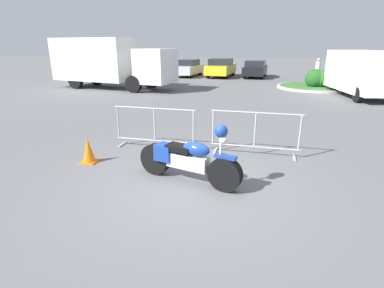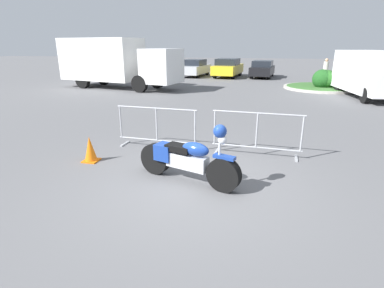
{
  "view_description": "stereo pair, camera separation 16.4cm",
  "coord_description": "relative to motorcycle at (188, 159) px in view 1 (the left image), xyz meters",
  "views": [
    {
      "loc": [
        1.05,
        -5.11,
        2.57
      ],
      "look_at": [
        -0.1,
        0.57,
        0.65
      ],
      "focal_mm": 28.0,
      "sensor_mm": 36.0,
      "label": 1
    },
    {
      "loc": [
        1.21,
        -5.08,
        2.57
      ],
      "look_at": [
        -0.1,
        0.57,
        0.65
      ],
      "focal_mm": 28.0,
      "sensor_mm": 36.0,
      "label": 2
    }
  ],
  "objects": [
    {
      "name": "parked_car_yellow",
      "position": [
        -1.6,
        20.61,
        0.29
      ],
      "size": [
        2.3,
        4.62,
        1.51
      ],
      "rotation": [
        0.0,
        0.0,
        1.46
      ],
      "color": "yellow",
      "rests_on": "ground"
    },
    {
      "name": "ground_plane",
      "position": [
        0.1,
        -0.17,
        -0.48
      ],
      "size": [
        120.0,
        120.0,
        0.0
      ],
      "primitive_type": "plane",
      "color": "#5B5B5E"
    },
    {
      "name": "parked_car_black",
      "position": [
        1.24,
        20.75,
        0.22
      ],
      "size": [
        2.08,
        4.19,
        1.37
      ],
      "rotation": [
        0.0,
        0.0,
        1.46
      ],
      "color": "black",
      "rests_on": "ground"
    },
    {
      "name": "planter_island",
      "position": [
        4.9,
        14.57,
        -0.14
      ],
      "size": [
        4.47,
        4.47,
        1.19
      ],
      "color": "#ADA89E",
      "rests_on": "ground"
    },
    {
      "name": "traffic_cone",
      "position": [
        -2.44,
        0.55,
        -0.19
      ],
      "size": [
        0.34,
        0.34,
        0.59
      ],
      "color": "orange",
      "rests_on": "ground"
    },
    {
      "name": "pedestrian",
      "position": [
        5.59,
        18.02,
        0.44
      ],
      "size": [
        0.48,
        0.48,
        1.69
      ],
      "rotation": [
        0.0,
        0.0,
        3.78
      ],
      "color": "#262838",
      "rests_on": "ground"
    },
    {
      "name": "motorcycle",
      "position": [
        0.0,
        0.0,
        0.0
      ],
      "size": [
        2.16,
        0.86,
        1.25
      ],
      "rotation": [
        0.0,
        0.0,
        -0.32
      ],
      "color": "black",
      "rests_on": "ground"
    },
    {
      "name": "delivery_van",
      "position": [
        6.56,
        11.94,
        0.76
      ],
      "size": [
        2.65,
        5.23,
        2.31
      ],
      "rotation": [
        0.0,
        0.0,
        -1.43
      ],
      "color": "white",
      "rests_on": "ground"
    },
    {
      "name": "parked_car_maroon",
      "position": [
        -10.1,
        20.56,
        0.29
      ],
      "size": [
        2.31,
        4.65,
        1.52
      ],
      "rotation": [
        0.0,
        0.0,
        1.46
      ],
      "color": "maroon",
      "rests_on": "ground"
    },
    {
      "name": "parked_car_white",
      "position": [
        -7.27,
        20.61,
        0.23
      ],
      "size": [
        2.12,
        4.27,
        1.4
      ],
      "rotation": [
        0.0,
        0.0,
        1.46
      ],
      "color": "white",
      "rests_on": "ground"
    },
    {
      "name": "crowd_barrier_far",
      "position": [
        1.27,
        1.82,
        0.08
      ],
      "size": [
        2.16,
        0.54,
        1.07
      ],
      "rotation": [
        0.0,
        0.0,
        -0.05
      ],
      "color": "#9EA0A5",
      "rests_on": "ground"
    },
    {
      "name": "box_truck",
      "position": [
        -7.69,
        12.22,
        1.16
      ],
      "size": [
        7.99,
        3.74,
        2.98
      ],
      "rotation": [
        0.0,
        0.0,
        -0.2
      ],
      "color": "white",
      "rests_on": "ground"
    },
    {
      "name": "crowd_barrier_near",
      "position": [
        -1.27,
        1.82,
        0.08
      ],
      "size": [
        2.16,
        0.54,
        1.07
      ],
      "rotation": [
        0.0,
        0.0,
        -0.05
      ],
      "color": "#9EA0A5",
      "rests_on": "ground"
    },
    {
      "name": "parked_car_silver",
      "position": [
        -4.43,
        20.55,
        0.24
      ],
      "size": [
        2.14,
        4.31,
        1.41
      ],
      "rotation": [
        0.0,
        0.0,
        1.46
      ],
      "color": "#B7BABF",
      "rests_on": "ground"
    }
  ]
}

